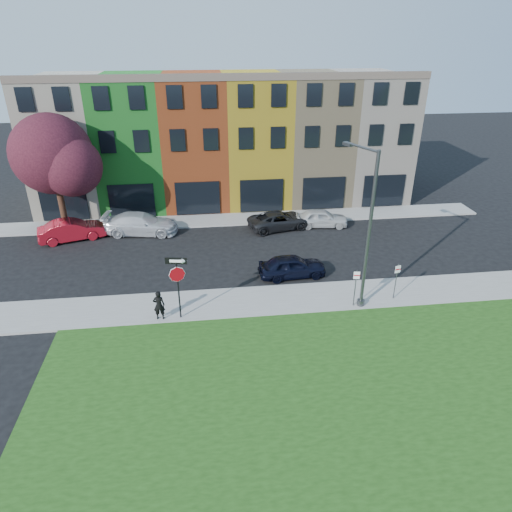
{
  "coord_description": "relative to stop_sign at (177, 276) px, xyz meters",
  "views": [
    {
      "loc": [
        -4.61,
        -17.81,
        13.29
      ],
      "look_at": [
        -1.93,
        4.0,
        2.31
      ],
      "focal_mm": 32.0,
      "sensor_mm": 36.0,
      "label": 1
    }
  ],
  "objects": [
    {
      "name": "parking_sign_a",
      "position": [
        9.07,
        0.01,
        -1.08
      ],
      "size": [
        0.32,
        0.11,
        2.13
      ],
      "rotation": [
        0.0,
        0.0,
        -0.19
      ],
      "color": "#47494C",
      "rests_on": "sidewalk_near"
    },
    {
      "name": "tree_purple",
      "position": [
        -8.42,
        12.37,
        3.04
      ],
      "size": [
        6.47,
        5.67,
        8.29
      ],
      "color": "black",
      "rests_on": "sidewalk_far"
    },
    {
      "name": "parked_car_dark",
      "position": [
        6.96,
        11.06,
        -1.89
      ],
      "size": [
        4.14,
        5.56,
        1.29
      ],
      "primitive_type": "imported",
      "rotation": [
        0.0,
        0.0,
        1.8
      ],
      "color": "black",
      "rests_on": "ground"
    },
    {
      "name": "sidewalk_near",
      "position": [
        8.05,
        1.12,
        -2.47
      ],
      "size": [
        40.0,
        3.0,
        0.12
      ],
      "primitive_type": "cube",
      "color": "gray",
      "rests_on": "ground"
    },
    {
      "name": "sidewalk_far",
      "position": [
        3.05,
        13.12,
        -2.47
      ],
      "size": [
        40.0,
        2.4,
        0.12
      ],
      "primitive_type": "cube",
      "color": "gray",
      "rests_on": "ground"
    },
    {
      "name": "parked_car_white",
      "position": [
        10.14,
        11.1,
        -1.87
      ],
      "size": [
        2.43,
        4.23,
        1.32
      ],
      "primitive_type": "imported",
      "rotation": [
        0.0,
        0.0,
        1.46
      ],
      "color": "silver",
      "rests_on": "ground"
    },
    {
      "name": "parked_car_red",
      "position": [
        -7.74,
        10.83,
        -1.8
      ],
      "size": [
        4.04,
        5.31,
        1.46
      ],
      "primitive_type": "imported",
      "rotation": [
        0.0,
        0.0,
        1.87
      ],
      "color": "maroon",
      "rests_on": "ground"
    },
    {
      "name": "parked_car_silver",
      "position": [
        -3.07,
        11.36,
        -1.78
      ],
      "size": [
        3.51,
        5.78,
        1.51
      ],
      "primitive_type": "imported",
      "rotation": [
        0.0,
        0.0,
        1.44
      ],
      "color": "silver",
      "rests_on": "ground"
    },
    {
      "name": "sedan_near",
      "position": [
        6.48,
        3.77,
        -1.86
      ],
      "size": [
        2.14,
        4.19,
        1.35
      ],
      "primitive_type": "imported",
      "rotation": [
        0.0,
        0.0,
        1.64
      ],
      "color": "black",
      "rests_on": "ground"
    },
    {
      "name": "ground",
      "position": [
        6.05,
        -1.88,
        -2.53
      ],
      "size": [
        120.0,
        120.0,
        0.0
      ],
      "primitive_type": "plane",
      "color": "black",
      "rests_on": "ground"
    },
    {
      "name": "rowhouse_block",
      "position": [
        3.55,
        19.3,
        2.46
      ],
      "size": [
        30.0,
        10.12,
        10.0
      ],
      "color": "beige",
      "rests_on": "ground"
    },
    {
      "name": "man",
      "position": [
        -1.03,
        0.02,
        -1.62
      ],
      "size": [
        0.61,
        0.42,
        1.59
      ],
      "primitive_type": "imported",
      "rotation": [
        0.0,
        0.0,
        3.11
      ],
      "color": "black",
      "rests_on": "sidewalk_near"
    },
    {
      "name": "parking_sign_b",
      "position": [
        11.46,
        0.44,
        -1.1
      ],
      "size": [
        0.32,
        0.12,
        2.09
      ],
      "rotation": [
        0.0,
        0.0,
        0.22
      ],
      "color": "#47494C",
      "rests_on": "sidewalk_near"
    },
    {
      "name": "street_lamp",
      "position": [
        9.38,
        0.21,
        1.75
      ],
      "size": [
        1.26,
        2.43,
        8.26
      ],
      "rotation": [
        0.0,
        0.0,
        0.41
      ],
      "color": "#47494C",
      "rests_on": "sidewalk_near"
    },
    {
      "name": "stop_sign",
      "position": [
        0.0,
        0.0,
        0.0
      ],
      "size": [
        1.04,
        0.21,
        3.4
      ],
      "rotation": [
        0.0,
        0.0,
        -0.16
      ],
      "color": "black",
      "rests_on": "sidewalk_near"
    }
  ]
}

